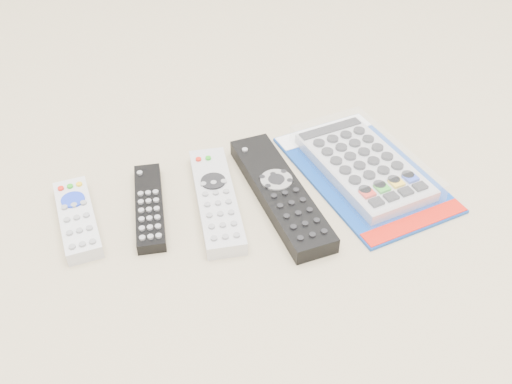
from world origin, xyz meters
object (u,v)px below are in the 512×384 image
object	(u,v)px
jumbo_remote_packaged	(363,164)
remote_small_grey	(77,218)
remote_silver_dvd	(216,199)
remote_large_black	(280,193)
remote_slim_black	(149,206)

from	to	relation	value
jumbo_remote_packaged	remote_small_grey	bearing A→B (deg)	169.12
remote_silver_dvd	jumbo_remote_packaged	xyz separation A→B (m)	(0.24, -0.01, 0.00)
remote_silver_dvd	remote_large_black	bearing A→B (deg)	-3.65
remote_small_grey	remote_silver_dvd	distance (m)	0.20
remote_large_black	remote_small_grey	bearing A→B (deg)	168.96
remote_slim_black	remote_large_black	size ratio (longest dim) A/B	0.68
remote_small_grey	remote_silver_dvd	xyz separation A→B (m)	(0.20, -0.03, 0.00)
remote_small_grey	remote_slim_black	xyz separation A→B (m)	(0.10, -0.01, -0.00)
remote_small_grey	remote_large_black	world-z (taller)	remote_large_black
remote_large_black	jumbo_remote_packaged	bearing A→B (deg)	4.01
remote_small_grey	remote_large_black	size ratio (longest dim) A/B	0.60
remote_small_grey	remote_large_black	bearing A→B (deg)	-10.70
remote_small_grey	remote_large_black	distance (m)	0.29
remote_slim_black	remote_large_black	bearing A→B (deg)	-2.33
remote_slim_black	jumbo_remote_packaged	bearing A→B (deg)	5.27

